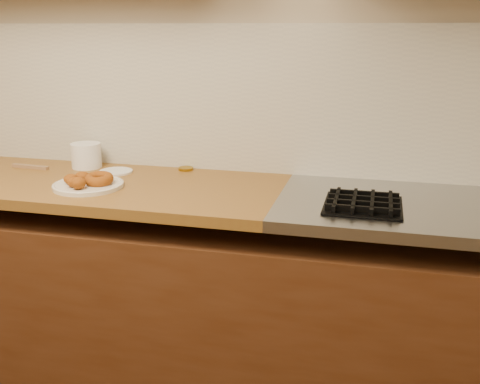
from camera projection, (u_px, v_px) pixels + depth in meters
name	position (u px, v px, depth m)	size (l,w,h in m)	color
wall_back	(177.00, 61.00, 2.33)	(4.00, 0.02, 2.70)	tan
base_cabinet	(158.00, 304.00, 2.31)	(3.60, 0.60, 0.77)	#4D2B18
butcher_block	(7.00, 179.00, 2.32)	(2.30, 0.62, 0.04)	olive
stovetop	(469.00, 213.00, 1.90)	(1.30, 0.62, 0.04)	#9EA0A5
backsplash	(177.00, 98.00, 2.36)	(3.60, 0.02, 0.60)	#BAB7A7
burner_grates	(465.00, 211.00, 1.83)	(0.91, 0.26, 0.03)	black
donut_plate	(88.00, 185.00, 2.13)	(0.26, 0.26, 0.02)	silver
ring_donut	(99.00, 179.00, 2.12)	(0.11, 0.11, 0.04)	brown
fried_dough_chunks	(77.00, 180.00, 2.10)	(0.13, 0.18, 0.05)	brown
plastic_tub	(86.00, 155.00, 2.42)	(0.13, 0.13, 0.11)	white
tub_lid	(116.00, 172.00, 2.35)	(0.14, 0.14, 0.01)	white
brass_jar_lid	(186.00, 169.00, 2.39)	(0.06, 0.06, 0.01)	#9C7615
wooden_utensil	(30.00, 167.00, 2.42)	(0.18, 0.02, 0.01)	#8F6A48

